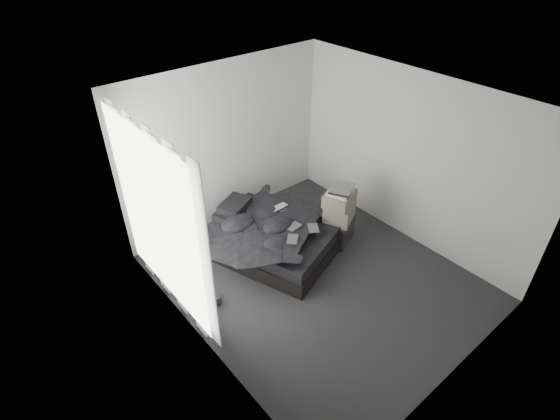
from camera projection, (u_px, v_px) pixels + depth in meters
floor at (316, 278)px, 6.21m from camera, size 3.60×4.20×0.01m
ceiling at (327, 102)px, 4.73m from camera, size 3.60×4.20×0.01m
wall_back at (227, 145)px, 6.79m from camera, size 3.60×0.01×2.60m
wall_front at (475, 296)px, 4.15m from camera, size 3.60×0.01×2.60m
wall_left at (196, 264)px, 4.52m from camera, size 0.01×4.20×2.60m
wall_right at (408, 158)px, 6.42m from camera, size 0.01×4.20×2.60m
window_left at (157, 220)px, 5.07m from camera, size 0.02×2.00×2.30m
curtain_left at (162, 223)px, 5.14m from camera, size 0.06×2.12×2.48m
bed at (272, 245)px, 6.63m from camera, size 1.85×2.12×0.24m
mattress at (272, 234)px, 6.51m from camera, size 1.79×2.05×0.19m
duvet at (274, 224)px, 6.37m from camera, size 1.74×1.86×0.21m
pillow_lower at (232, 213)px, 6.68m from camera, size 0.62×0.52×0.12m
pillow_upper at (235, 205)px, 6.65m from camera, size 0.60×0.52×0.11m
laptop at (281, 205)px, 6.58m from camera, size 0.29×0.19×0.02m
comic_a at (293, 235)px, 5.98m from camera, size 0.27×0.26×0.01m
comic_b at (294, 223)px, 6.21m from camera, size 0.24×0.17×0.01m
comic_c at (313, 224)px, 6.18m from camera, size 0.25×0.27×0.01m
side_stand at (176, 249)px, 6.23m from camera, size 0.46×0.46×0.64m
papers at (173, 231)px, 6.04m from camera, size 0.28×0.23×0.01m
floor_books at (211, 298)px, 5.78m from camera, size 0.18×0.24×0.15m
box_lower at (337, 230)px, 6.82m from camera, size 0.64×0.58×0.39m
box_mid at (339, 211)px, 6.63m from camera, size 0.61×0.57×0.30m
box_upper at (340, 198)px, 6.48m from camera, size 0.57×0.51×0.21m
art_book_white at (340, 191)px, 6.42m from camera, size 0.49×0.45×0.04m
art_book_snake at (342, 189)px, 6.40m from camera, size 0.49×0.46×0.04m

